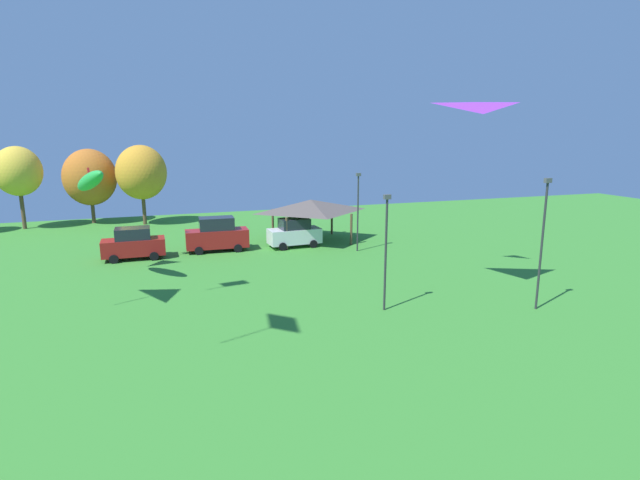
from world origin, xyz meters
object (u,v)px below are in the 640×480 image
Objects in this scene: kite_flying_8 at (90,181)px; parked_car_leftmost at (133,244)px; treeline_tree_1 at (18,171)px; kite_flying_3 at (482,138)px; light_post_2 at (542,238)px; treeline_tree_2 at (90,177)px; treeline_tree_3 at (141,173)px; parked_car_third_from_left at (294,233)px; light_post_1 at (386,246)px; parked_car_second_from_left at (217,235)px; light_post_0 at (358,207)px; park_pavilion at (311,206)px.

kite_flying_8 is 0.89× the size of parked_car_leftmost.
treeline_tree_1 is at bearing 110.71° from kite_flying_8.
kite_flying_3 is 6.00m from light_post_2.
kite_flying_8 is 23.77m from treeline_tree_2.
treeline_tree_3 reaches higher than parked_car_leftmost.
treeline_tree_1 reaches higher than parked_car_third_from_left.
light_post_1 reaches higher than parked_car_third_from_left.
parked_car_third_from_left is at bearing 24.30° from kite_flying_8.
kite_flying_3 is 35.71m from treeline_tree_3.
treeline_tree_1 is (-16.45, 15.47, 4.22)m from parked_car_second_from_left.
light_post_1 is (-3.91, -12.77, -0.01)m from light_post_0.
park_pavilion is 20.71m from light_post_2.
parked_car_leftmost is 16.97m from light_post_0.
light_post_2 is (2.93, -1.58, -4.98)m from kite_flying_3.
treeline_tree_2 is (-20.82, 20.21, 1.24)m from light_post_0.
light_post_2 is (20.32, -18.17, 2.70)m from parked_car_leftmost.
parked_car_leftmost is at bearing 177.00° from parked_car_third_from_left.
kite_flying_3 is 0.83× the size of parked_car_second_from_left.
parked_car_third_from_left is 0.54× the size of treeline_tree_1.
treeline_tree_3 reaches higher than light_post_2.
parked_car_leftmost is 6.17m from parked_car_second_from_left.
light_post_2 is 0.87× the size of treeline_tree_3.
park_pavilion is at bearing 117.65° from light_post_0.
kite_flying_3 reaches higher than light_post_2.
kite_flying_3 is at bearing -80.01° from park_pavilion.
treeline_tree_2 is (-18.44, 15.68, 1.61)m from park_pavilion.
parked_car_third_from_left is at bearing 91.35° from light_post_1.
light_post_0 is at bearing -10.20° from parked_car_leftmost.
treeline_tree_3 is at bearing 87.06° from parked_car_leftmost.
light_post_0 is 32.97m from treeline_tree_1.
kite_flying_3 reaches higher than treeline_tree_2.
treeline_tree_3 is at bearing -6.53° from treeline_tree_1.
treeline_tree_3 reaches higher than parked_car_third_from_left.
light_post_0 is 23.84m from treeline_tree_3.
treeline_tree_1 is 6.23m from treeline_tree_2.
light_post_2 is (3.76, -15.23, 0.40)m from light_post_0.
light_post_2 reaches higher than light_post_1.
kite_flying_8 is 18.18m from park_pavilion.
light_post_1 reaches higher than parked_car_leftmost.
treeline_tree_2 reaches higher than parked_car_leftmost.
parked_car_leftmost is 19.57m from treeline_tree_1.
light_post_2 is 0.91× the size of treeline_tree_2.
parked_car_third_from_left is 0.57× the size of treeline_tree_2.
parked_car_second_from_left is at bearing 171.86° from parked_car_third_from_left.
treeline_tree_3 is (-19.60, 32.96, 1.38)m from light_post_2.
light_post_0 is (10.42, -3.52, 2.15)m from parked_car_second_from_left.
light_post_0 is 0.77× the size of treeline_tree_3.
parked_car_leftmost is 0.56× the size of treeline_tree_1.
kite_flying_3 is 1.02× the size of kite_flying_8.
light_post_0 is 1.00× the size of light_post_1.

